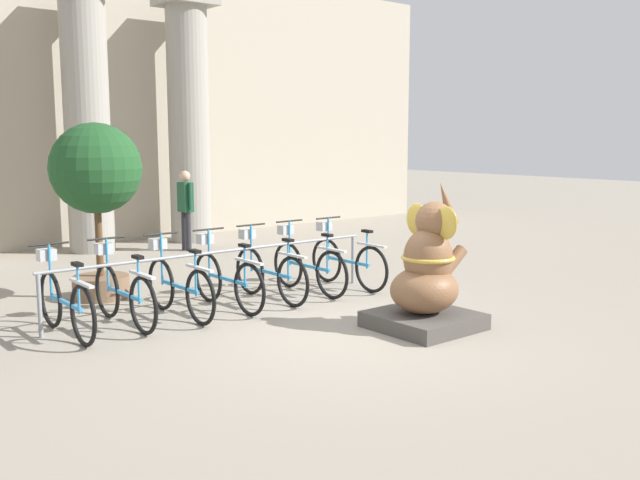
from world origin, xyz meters
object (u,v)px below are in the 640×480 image
elephant_statue (427,279)px  person_pedestrian (186,203)px  bicycle_5 (308,265)px  bicycle_1 (123,292)px  bicycle_3 (226,278)px  bicycle_2 (178,285)px  potted_tree (96,179)px  bicycle_4 (269,271)px  bicycle_6 (347,260)px  bicycle_0 (65,301)px

elephant_statue → person_pedestrian: elephant_statue is taller
bicycle_5 → person_pedestrian: person_pedestrian is taller
bicycle_1 → elephant_statue: (2.77, -2.42, 0.19)m
bicycle_3 → bicycle_5: size_ratio=1.00×
bicycle_5 → bicycle_3: bearing=-177.5°
bicycle_2 → potted_tree: 2.13m
bicycle_1 → person_pedestrian: size_ratio=1.07×
potted_tree → bicycle_3: bearing=-57.4°
bicycle_4 → potted_tree: (-1.78, 1.63, 1.28)m
bicycle_3 → bicycle_6: bearing=0.2°
bicycle_3 → bicycle_0: bearing=179.1°
bicycle_3 → bicycle_6: 2.16m
elephant_statue → potted_tree: bearing=120.7°
bicycle_0 → elephant_statue: 4.24m
bicycle_4 → potted_tree: potted_tree is taller
person_pedestrian → bicycle_5: bearing=-96.6°
person_pedestrian → bicycle_6: bearing=-87.8°
bicycle_6 → bicycle_4: bearing=179.1°
bicycle_2 → person_pedestrian: bearing=60.1°
elephant_statue → bicycle_0: bearing=145.5°
bicycle_2 → bicycle_6: 2.87m
bicycle_0 → potted_tree: 2.34m
bicycle_3 → bicycle_5: bearing=2.5°
bicycle_0 → bicycle_6: bearing=-0.3°
bicycle_4 → person_pedestrian: bearing=74.9°
bicycle_5 → person_pedestrian: 4.67m
bicycle_4 → potted_tree: bearing=137.5°
bicycle_6 → elephant_statue: bearing=-109.1°
bicycle_6 → elephant_statue: (-0.82, -2.38, 0.19)m
bicycle_2 → elephant_statue: size_ratio=0.97×
bicycle_1 → bicycle_5: same height
bicycle_1 → bicycle_3: (1.44, -0.05, 0.00)m
bicycle_6 → potted_tree: 3.83m
bicycle_1 → person_pedestrian: 5.76m
bicycle_0 → elephant_statue: (3.49, -2.40, 0.19)m
bicycle_5 → potted_tree: bearing=147.4°
bicycle_1 → bicycle_6: 3.59m
bicycle_2 → bicycle_4: bearing=1.4°
bicycle_2 → bicycle_6: size_ratio=1.00×
bicycle_0 → bicycle_2: size_ratio=1.00×
bicycle_6 → potted_tree: bearing=152.8°
bicycle_2 → potted_tree: bearing=101.6°
bicycle_0 → person_pedestrian: (4.13, 4.64, 0.54)m
bicycle_3 → bicycle_6: same height
bicycle_5 → bicycle_2: bearing=-178.2°
bicycle_2 → person_pedestrian: (2.69, 4.68, 0.54)m
bicycle_5 → elephant_statue: elephant_statue is taller
bicycle_1 → bicycle_5: 2.87m
bicycle_6 → elephant_statue: 2.52m
bicycle_1 → potted_tree: 2.09m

